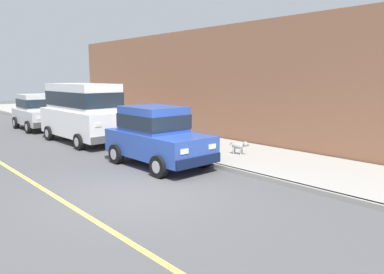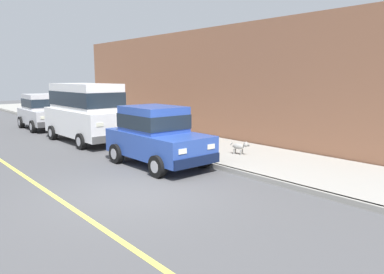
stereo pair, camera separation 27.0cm
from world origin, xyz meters
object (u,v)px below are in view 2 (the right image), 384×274
Objects in this scene: car_white_van at (86,110)px; dog_grey at (240,146)px; car_blue_hatchback at (156,135)px; car_silver_hatchback at (42,111)px.

car_white_van is 7.13m from dog_grey.
car_white_van is (0.15, 5.47, 0.42)m from car_blue_hatchback.
car_blue_hatchback is at bearing -90.37° from car_silver_hatchback.
dog_grey is (2.73, -1.11, -0.55)m from car_blue_hatchback.
car_blue_hatchback is 10.85m from car_silver_hatchback.
car_silver_hatchback is (0.07, 10.85, 0.00)m from car_blue_hatchback.
car_blue_hatchback and car_silver_hatchback have the same top height.
car_white_van reaches higher than car_silver_hatchback.
car_silver_hatchback is at bearing 89.63° from car_blue_hatchback.
car_white_van is at bearing 111.45° from dog_grey.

